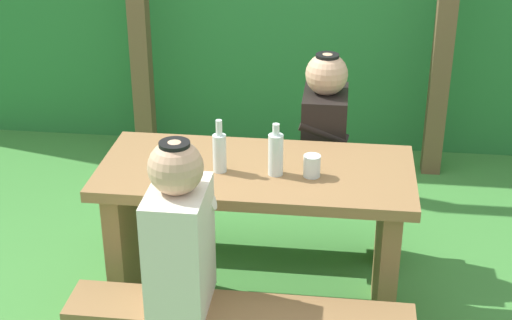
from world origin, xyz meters
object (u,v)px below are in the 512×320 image
Objects in this scene: picnic_table at (256,217)px; person_white_shirt at (179,233)px; person_black_coat at (324,128)px; drinking_glass at (312,166)px; bottle_left at (276,153)px; bottle_right at (220,151)px; bench_far at (269,202)px.

person_white_shirt reaches higher than picnic_table.
person_white_shirt is 1.00× the size of person_black_coat.
drinking_glass is 0.41× the size of bottle_left.
bottle_right is at bearing 179.76° from bottle_left.
picnic_table reaches higher than bench_far.
bench_far is 1.95× the size of person_black_coat.
person_black_coat is 3.03× the size of bottle_left.
bench_far is at bearing 78.25° from person_white_shirt.
bench_far is 14.46× the size of drinking_glass.
bottle_right is (-0.15, -0.05, 0.35)m from picnic_table.
bottle_left is at bearing -107.35° from person_black_coat.
picnic_table is 1.95× the size of person_black_coat.
picnic_table is 0.37m from bottle_left.
bottle_left is (-0.16, -0.00, 0.05)m from drinking_glass.
person_white_shirt is 1.22m from person_black_coat.
bottle_left reaches higher than picnic_table.
drinking_glass is at bearing -11.68° from picnic_table.
picnic_table is at bearing -117.02° from person_black_coat.
picnic_table is at bearing -90.00° from bench_far.
person_white_shirt is at bearing -114.87° from person_black_coat.
bench_far is 0.85m from bottle_right.
bench_far is at bearing 75.82° from bottle_right.
bottle_right is (-0.25, 0.00, -0.00)m from bottle_left.
drinking_glass is at bearing 46.18° from person_white_shirt.
bench_far is at bearing 90.00° from picnic_table.
drinking_glass is 0.41m from bottle_right.
bottle_left reaches higher than bench_far.
person_white_shirt is (-0.23, -1.11, 0.45)m from bench_far.
drinking_glass reaches higher than picnic_table.
person_white_shirt reaches higher than bench_far.
person_black_coat is 2.98× the size of bottle_right.
bottle_left is at bearing 57.08° from person_white_shirt.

